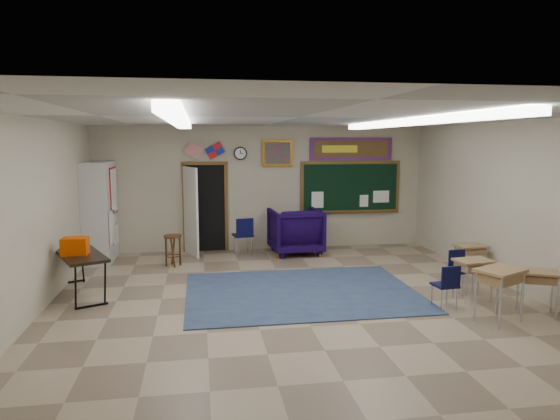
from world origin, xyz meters
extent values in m
plane|color=gray|center=(0.00, 0.00, 0.00)|extent=(9.00, 9.00, 0.00)
cube|color=#B4AC92|center=(0.00, 4.50, 1.50)|extent=(8.00, 0.04, 3.00)
cube|color=#B4AC92|center=(0.00, -4.50, 1.50)|extent=(8.00, 0.04, 3.00)
cube|color=#B4AC92|center=(-4.00, 0.00, 1.50)|extent=(0.04, 9.00, 3.00)
cube|color=#B4AC92|center=(4.00, 0.00, 1.50)|extent=(0.04, 9.00, 3.00)
cube|color=silver|center=(0.00, 0.00, 3.00)|extent=(8.00, 9.00, 0.04)
cube|color=#334662|center=(0.20, 0.80, 0.01)|extent=(4.00, 3.00, 0.02)
cube|color=black|center=(-1.40, 4.49, 1.05)|extent=(0.95, 0.04, 2.10)
cube|color=silver|center=(-1.75, 4.05, 1.03)|extent=(0.35, 0.86, 2.05)
cube|color=brown|center=(2.20, 4.47, 1.50)|extent=(2.55, 0.05, 1.30)
cube|color=black|center=(2.20, 4.46, 1.50)|extent=(2.40, 0.03, 1.15)
cube|color=brown|center=(2.20, 4.41, 0.90)|extent=(2.40, 0.12, 0.04)
cube|color=#AE210E|center=(2.20, 4.47, 2.45)|extent=(2.10, 0.04, 0.55)
cube|color=brown|center=(2.20, 4.46, 2.45)|extent=(1.90, 0.03, 0.40)
cube|color=#8F5E1B|center=(0.35, 4.47, 2.35)|extent=(0.75, 0.05, 0.65)
cube|color=#A51466|center=(0.35, 4.46, 2.35)|extent=(0.62, 0.03, 0.52)
cylinder|color=black|center=(-0.55, 4.47, 2.35)|extent=(0.32, 0.05, 0.32)
cylinder|color=white|center=(-0.55, 4.45, 2.35)|extent=(0.26, 0.02, 0.26)
cube|color=#B5B5B0|center=(-3.72, 3.85, 1.10)|extent=(0.55, 1.25, 2.20)
imported|color=black|center=(0.69, 3.86, 0.54)|extent=(1.22, 1.25, 1.08)
cube|color=olive|center=(2.93, -0.07, 0.67)|extent=(0.62, 0.49, 0.04)
cube|color=olive|center=(2.93, -0.07, 0.58)|extent=(0.53, 0.41, 0.12)
cube|color=olive|center=(3.58, 1.14, 0.65)|extent=(0.59, 0.46, 0.04)
cube|color=olive|center=(3.58, 1.14, 0.56)|extent=(0.51, 0.39, 0.11)
cube|color=olive|center=(2.77, -1.06, 0.77)|extent=(0.81, 0.73, 0.04)
cube|color=olive|center=(2.77, -1.06, 0.66)|extent=(0.70, 0.62, 0.13)
cube|color=olive|center=(3.51, -0.89, 0.68)|extent=(0.71, 0.64, 0.04)
cube|color=olive|center=(3.51, -0.89, 0.58)|extent=(0.61, 0.55, 0.12)
cube|color=black|center=(-3.62, 1.32, 0.74)|extent=(1.32, 1.94, 0.05)
cube|color=#D63D03|center=(-3.60, 1.06, 0.91)|extent=(0.41, 0.31, 0.29)
cylinder|color=#432A14|center=(-2.12, 3.08, 0.65)|extent=(0.38, 0.38, 0.04)
torus|color=#432A14|center=(-2.12, 3.08, 0.22)|extent=(0.31, 0.31, 0.02)
camera|label=1|loc=(-1.53, -7.52, 2.64)|focal=32.00mm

